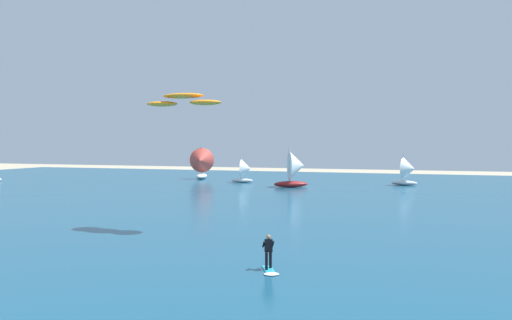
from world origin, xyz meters
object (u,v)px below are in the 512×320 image
object	(u,v)px
sailboat_far_right	(296,169)
sailboat_outermost	(408,171)
sailboat_heeled_over	(201,163)
kitesurfer	(269,258)
kite	(183,100)
sailboat_mid_right	(245,171)

from	to	relation	value
sailboat_far_right	sailboat_outermost	world-z (taller)	sailboat_far_right
sailboat_heeled_over	sailboat_far_right	bearing A→B (deg)	-28.79
sailboat_far_right	sailboat_heeled_over	distance (m)	20.96
kitesurfer	sailboat_heeled_over	world-z (taller)	sailboat_heeled_over
kite	sailboat_heeled_over	xyz separation A→B (m)	(-19.94, 46.18, -6.24)
sailboat_mid_right	sailboat_far_right	bearing A→B (deg)	-31.00
sailboat_heeled_over	sailboat_mid_right	bearing A→B (deg)	-26.55
kitesurfer	sailboat_far_right	bearing A→B (deg)	102.98
kitesurfer	sailboat_heeled_over	size ratio (longest dim) A/B	0.35
kite	sailboat_mid_right	xyz separation A→B (m)	(-10.63, 41.53, -7.06)
kitesurfer	sailboat_mid_right	distance (m)	53.89
kite	sailboat_far_right	size ratio (longest dim) A/B	1.06
kite	sailboat_far_right	world-z (taller)	kite
kitesurfer	kite	distance (m)	14.86
sailboat_heeled_over	sailboat_mid_right	xyz separation A→B (m)	(9.31, -4.65, -0.83)
sailboat_far_right	sailboat_heeled_over	bearing A→B (deg)	151.21
kitesurfer	sailboat_outermost	size ratio (longest dim) A/B	0.46
sailboat_far_right	sailboat_heeled_over	world-z (taller)	sailboat_heeled_over
sailboat_outermost	kite	bearing A→B (deg)	-105.83
sailboat_far_right	sailboat_outermost	bearing A→B (deg)	28.88
kite	sailboat_mid_right	world-z (taller)	kite
kite	sailboat_outermost	world-z (taller)	kite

